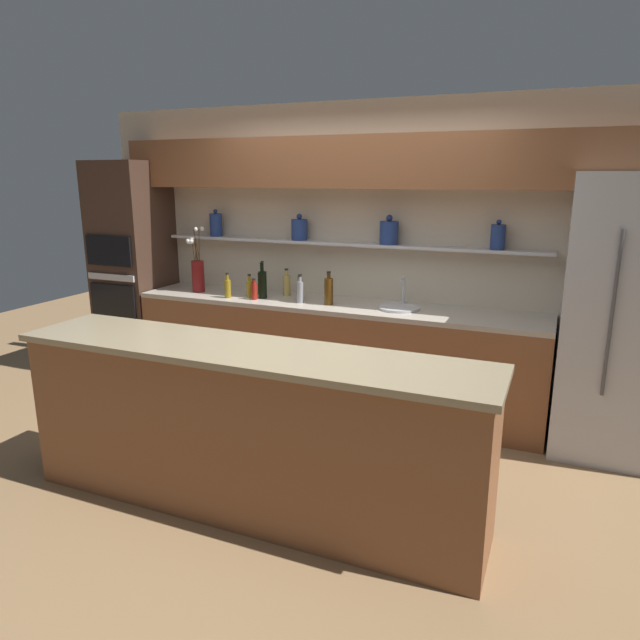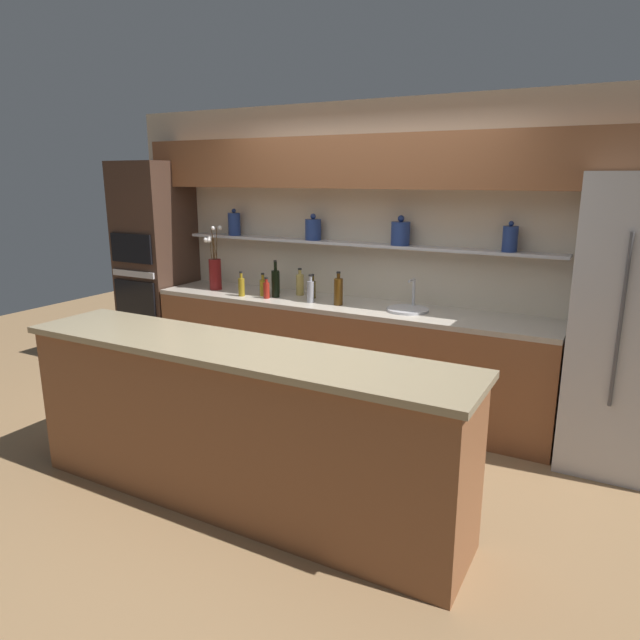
# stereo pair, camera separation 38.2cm
# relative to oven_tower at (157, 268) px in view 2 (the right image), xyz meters

# --- Properties ---
(ground_plane) EXTENTS (12.00, 12.00, 0.00)m
(ground_plane) POSITION_rel_oven_tower_xyz_m (2.29, -1.24, -1.06)
(ground_plane) COLOR olive
(back_wall_unit) EXTENTS (5.20, 0.44, 2.60)m
(back_wall_unit) POSITION_rel_oven_tower_xyz_m (2.29, 0.29, 0.49)
(back_wall_unit) COLOR beige
(back_wall_unit) RESTS_ON ground_plane
(back_counter_unit) EXTENTS (3.60, 0.62, 0.92)m
(back_counter_unit) POSITION_rel_oven_tower_xyz_m (2.13, 0.00, -0.60)
(back_counter_unit) COLOR brown
(back_counter_unit) RESTS_ON ground_plane
(island_counter) EXTENTS (2.90, 0.61, 1.02)m
(island_counter) POSITION_rel_oven_tower_xyz_m (2.29, -1.73, -0.55)
(island_counter) COLOR brown
(island_counter) RESTS_ON ground_plane
(oven_tower) EXTENTS (0.62, 0.64, 2.12)m
(oven_tower) POSITION_rel_oven_tower_xyz_m (0.00, 0.00, 0.00)
(oven_tower) COLOR #3D281E
(oven_tower) RESTS_ON ground_plane
(flower_vase) EXTENTS (0.13, 0.16, 0.61)m
(flower_vase) POSITION_rel_oven_tower_xyz_m (0.78, -0.03, 0.05)
(flower_vase) COLOR maroon
(flower_vase) RESTS_ON back_counter_unit
(sink_fixture) EXTENTS (0.34, 0.34, 0.25)m
(sink_fixture) POSITION_rel_oven_tower_xyz_m (2.72, 0.01, -0.12)
(sink_fixture) COLOR #B7B7BC
(sink_fixture) RESTS_ON back_counter_unit
(bottle_oil_0) EXTENTS (0.06, 0.06, 0.21)m
(bottle_oil_0) POSITION_rel_oven_tower_xyz_m (1.36, -0.07, -0.06)
(bottle_oil_0) COLOR olive
(bottle_oil_0) RESTS_ON back_counter_unit
(bottle_oil_1) EXTENTS (0.05, 0.05, 0.21)m
(bottle_oil_1) POSITION_rel_oven_tower_xyz_m (1.83, -0.01, -0.06)
(bottle_oil_1) COLOR brown
(bottle_oil_1) RESTS_ON back_counter_unit
(bottle_oil_2) EXTENTS (0.05, 0.05, 0.22)m
(bottle_oil_2) POSITION_rel_oven_tower_xyz_m (1.80, 0.06, -0.05)
(bottle_oil_2) COLOR #47380A
(bottle_oil_2) RESTS_ON back_counter_unit
(bottle_spirit_3) EXTENTS (0.06, 0.06, 0.24)m
(bottle_spirit_3) POSITION_rel_oven_tower_xyz_m (1.87, -0.10, -0.04)
(bottle_spirit_3) COLOR gray
(bottle_spirit_3) RESTS_ON back_counter_unit
(bottle_wine_4) EXTENTS (0.07, 0.07, 0.29)m
(bottle_wine_4) POSITION_rel_oven_tower_xyz_m (1.39, 0.10, -0.03)
(bottle_wine_4) COLOR black
(bottle_wine_4) RESTS_ON back_counter_unit
(bottle_wine_5) EXTENTS (0.07, 0.07, 0.33)m
(bottle_wine_5) POSITION_rel_oven_tower_xyz_m (1.49, -0.05, -0.01)
(bottle_wine_5) COLOR black
(bottle_wine_5) RESTS_ON back_counter_unit
(bottle_oil_6) EXTENTS (0.06, 0.06, 0.23)m
(bottle_oil_6) POSITION_rel_oven_tower_xyz_m (1.19, -0.16, -0.05)
(bottle_oil_6) COLOR olive
(bottle_oil_6) RESTS_ON back_counter_unit
(bottle_sauce_7) EXTENTS (0.05, 0.05, 0.19)m
(bottle_sauce_7) POSITION_rel_oven_tower_xyz_m (1.45, -0.14, -0.06)
(bottle_sauce_7) COLOR maroon
(bottle_sauce_7) RESTS_ON back_counter_unit
(bottle_spirit_8) EXTENTS (0.07, 0.07, 0.25)m
(bottle_spirit_8) POSITION_rel_oven_tower_xyz_m (1.63, 0.13, -0.04)
(bottle_spirit_8) COLOR tan
(bottle_spirit_8) RESTS_ON back_counter_unit
(bottle_spirit_9) EXTENTS (0.08, 0.08, 0.28)m
(bottle_spirit_9) POSITION_rel_oven_tower_xyz_m (2.13, -0.07, -0.02)
(bottle_spirit_9) COLOR #4C2D0C
(bottle_spirit_9) RESTS_ON back_counter_unit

